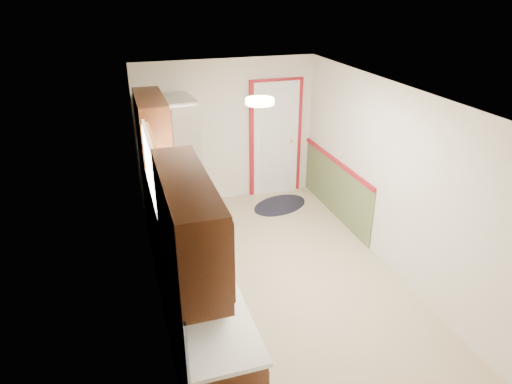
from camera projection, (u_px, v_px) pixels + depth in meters
room_shell at (278, 191)px, 5.47m from camera, size 3.20×5.20×2.52m
kitchen_run at (182, 248)px, 5.04m from camera, size 0.63×4.00×2.20m
back_wall_trim at (288, 149)px, 7.78m from camera, size 1.12×2.30×2.08m
ceiling_fixture at (260, 101)px, 4.73m from camera, size 0.30×0.30×0.06m
microwave at (203, 279)px, 3.98m from camera, size 0.33×0.55×0.37m
refrigerator at (171, 160)px, 7.06m from camera, size 0.86×0.83×1.94m
rug at (280, 205)px, 7.82m from camera, size 1.20×1.02×0.01m
cooktop at (165, 179)px, 6.46m from camera, size 0.49×0.59×0.02m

